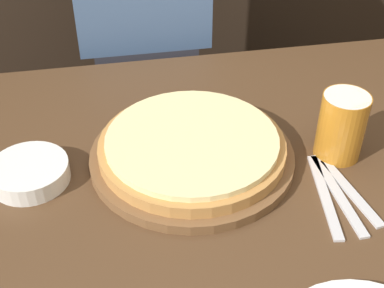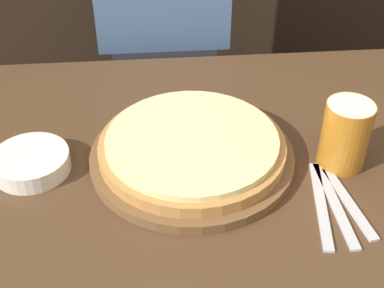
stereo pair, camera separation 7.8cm
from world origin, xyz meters
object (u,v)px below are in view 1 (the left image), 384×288
Objects in this scene: dinner_knife at (338,194)px; diner_person at (145,63)px; side_bowl at (30,173)px; beer_glass at (342,124)px; spoon at (351,192)px; fork at (324,195)px; pizza_on_board at (192,150)px.

dinner_knife is 0.78m from diner_person.
side_bowl is 0.67× the size of dinner_knife.
diner_person reaches higher than beer_glass.
diner_person is (-0.30, 0.73, -0.10)m from spoon.
side_bowl is 0.59m from spoon.
fork is at bearing -71.33° from diner_person.
beer_glass is at bearing -62.95° from diner_person.
spoon is (0.02, 0.00, -0.00)m from dinner_knife.
side_bowl is at bearing 164.73° from fork.
beer_glass is at bearing -6.30° from pizza_on_board.
pizza_on_board reaches higher than fork.
fork and spoon have the same top height.
beer_glass reaches higher than spoon.
side_bowl is at bearing 165.40° from dinner_knife.
fork is 1.17× the size of spoon.
dinner_knife is 1.18× the size of spoon.
dinner_knife is at bearing -111.13° from beer_glass.
fork is at bearing -121.37° from beer_glass.
dinner_knife is at bearing -180.00° from spoon.
beer_glass is 0.59m from side_bowl.
pizza_on_board is 0.30m from spoon.
diner_person reaches higher than fork.
side_bowl is 0.67× the size of fork.
beer_glass is at bearing 58.63° from fork.
beer_glass reaches higher than side_bowl.
diner_person is (-0.03, 0.58, -0.13)m from pizza_on_board.
side_bowl reaches higher than dinner_knife.
spoon is at bearing -67.87° from diner_person.
pizza_on_board is at bearing 151.57° from spoon.
spoon is (0.26, -0.14, -0.02)m from pizza_on_board.
fork is (-0.07, -0.11, -0.07)m from beer_glass.
beer_glass is 0.61× the size of fork.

